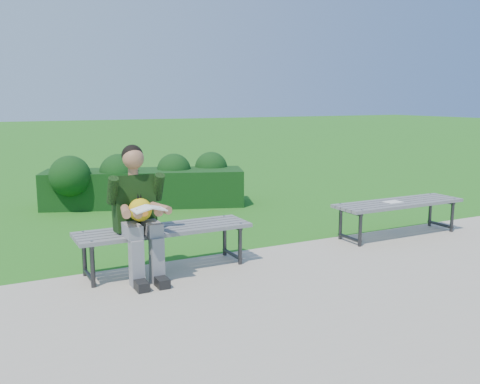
# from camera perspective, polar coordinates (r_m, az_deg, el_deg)

# --- Properties ---
(ground) EXTENTS (80.00, 80.00, 0.00)m
(ground) POSITION_cam_1_polar(r_m,az_deg,el_deg) (6.34, 0.88, -6.35)
(ground) COLOR #25671B
(ground) RESTS_ON ground
(walkway) EXTENTS (30.00, 3.50, 0.02)m
(walkway) POSITION_cam_1_polar(r_m,az_deg,el_deg) (4.95, 10.69, -11.20)
(walkway) COLOR #BBB39E
(walkway) RESTS_ON ground
(hedge) EXTENTS (3.36, 1.91, 0.90)m
(hedge) POSITION_cam_1_polar(r_m,az_deg,el_deg) (9.08, -10.45, 1.03)
(hedge) COLOR #133613
(hedge) RESTS_ON ground
(bench_left) EXTENTS (1.80, 0.50, 0.46)m
(bench_left) POSITION_cam_1_polar(r_m,az_deg,el_deg) (5.57, -8.07, -4.34)
(bench_left) COLOR gray
(bench_left) RESTS_ON walkway
(bench_right) EXTENTS (1.80, 0.50, 0.46)m
(bench_right) POSITION_cam_1_polar(r_m,az_deg,el_deg) (7.20, 16.56, -1.40)
(bench_right) COLOR gray
(bench_right) RESTS_ON walkway
(seated_boy) EXTENTS (0.56, 0.76, 1.31)m
(seated_boy) POSITION_cam_1_polar(r_m,az_deg,el_deg) (5.33, -10.86, -1.77)
(seated_boy) COLOR slate
(seated_boy) RESTS_ON walkway
(paper_sheet) EXTENTS (0.23, 0.17, 0.01)m
(paper_sheet) POSITION_cam_1_polar(r_m,az_deg,el_deg) (7.12, 16.00, -1.02)
(paper_sheet) COLOR white
(paper_sheet) RESTS_ON bench_right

